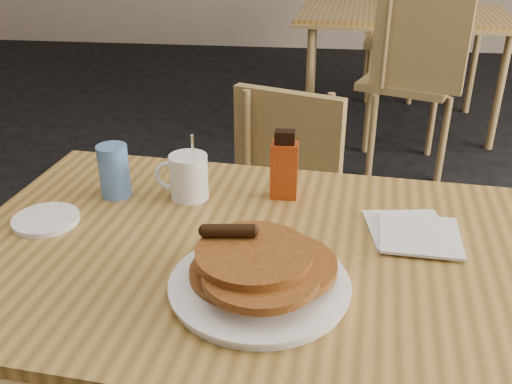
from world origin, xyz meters
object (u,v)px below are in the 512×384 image
neighbor_table (403,18)px  syrup_bottle (284,167)px  chair_neighbor_far (391,27)px  blue_tumbler (114,171)px  coffee_mug (188,176)px  chair_main_far (284,200)px  chair_neighbor_near (414,65)px  pancake_plate (259,275)px  main_table (249,267)px

neighbor_table → syrup_bottle: size_ratio=8.61×
chair_neighbor_far → blue_tumbler: size_ratio=7.25×
chair_neighbor_far → neighbor_table: bearing=-85.2°
coffee_mug → chair_neighbor_far: bearing=93.9°
chair_main_far → blue_tumbler: blue_tumbler is taller
syrup_bottle → chair_neighbor_near: bearing=72.8°
chair_main_far → chair_neighbor_far: chair_neighbor_far is taller
neighbor_table → pancake_plate: (-0.56, -2.94, 0.07)m
chair_neighbor_far → chair_neighbor_near: chair_neighbor_near is taller
neighbor_table → blue_tumbler: bearing=-109.4°
main_table → neighbor_table: size_ratio=0.91×
chair_neighbor_near → syrup_bottle: 1.91m
syrup_bottle → blue_tumbler: bearing=-175.6°
chair_main_far → chair_neighbor_near: size_ratio=0.81×
neighbor_table → chair_neighbor_far: 0.76m
main_table → coffee_mug: (-0.16, 0.20, 0.10)m
main_table → chair_main_far: chair_main_far is taller
chair_neighbor_near → syrup_bottle: size_ratio=6.39×
main_table → neighbor_table: 2.88m
main_table → syrup_bottle: bearing=77.7°
neighbor_table → coffee_mug: (-0.76, -2.62, 0.09)m
main_table → syrup_bottle: 0.26m
pancake_plate → coffee_mug: 0.38m
chair_neighbor_far → blue_tumbler: blue_tumbler is taller
main_table → chair_neighbor_far: (0.61, 3.55, -0.19)m
chair_neighbor_far → syrup_bottle: (-0.56, -3.33, 0.31)m
chair_main_far → pancake_plate: 0.89m
main_table → pancake_plate: (0.03, -0.13, 0.07)m
chair_neighbor_near → pancake_plate: chair_neighbor_near is taller
chair_neighbor_near → syrup_bottle: chair_neighbor_near is taller
neighbor_table → coffee_mug: size_ratio=8.54×
neighbor_table → chair_neighbor_near: (-0.02, -0.77, -0.10)m
syrup_bottle → blue_tumbler: size_ratio=1.33×
chair_main_far → coffee_mug: 0.63m
pancake_plate → blue_tumbler: blue_tumbler is taller
chair_main_far → chair_neighbor_near: 1.45m
main_table → blue_tumbler: blue_tumbler is taller
main_table → coffee_mug: size_ratio=7.78×
chair_main_far → chair_neighbor_near: (0.56, 1.33, 0.12)m
neighbor_table → coffee_mug: 2.73m
coffee_mug → syrup_bottle: coffee_mug is taller
coffee_mug → blue_tumbler: size_ratio=1.34×
neighbor_table → pancake_plate: pancake_plate is taller
chair_neighbor_far → chair_neighbor_near: 1.51m
chair_main_far → chair_neighbor_near: chair_neighbor_near is taller
chair_main_far → blue_tumbler: (-0.35, -0.52, 0.32)m
main_table → chair_main_far: (0.02, 0.71, -0.22)m
chair_neighbor_near → blue_tumbler: bearing=-94.3°
pancake_plate → neighbor_table: bearing=79.2°
chair_main_far → main_table: bearing=-71.8°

